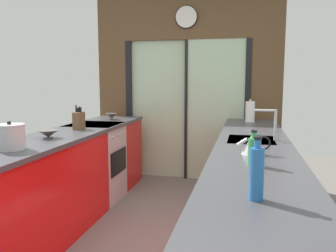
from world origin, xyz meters
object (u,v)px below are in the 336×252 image
Objects in this scene: oven_range at (96,162)px; soap_bottle_far at (254,151)px; mixing_bowl_mid at (48,134)px; soap_bottle_near at (257,173)px; kettle at (253,143)px; mixing_bowl_far at (111,116)px; knife_block at (79,120)px; paper_towel_roll at (250,112)px; stock_pot at (10,137)px.

soap_bottle_far reaches higher than oven_range.
mixing_bowl_mid is 0.67× the size of soap_bottle_near.
soap_bottle_far reaches higher than kettle.
knife_block is (-0.00, -0.92, 0.05)m from mixing_bowl_far.
oven_range is 1.98m from paper_towel_roll.
paper_towel_roll reaches higher than kettle.
oven_range is 5.93× the size of mixing_bowl_far.
stock_pot is 1.93m from soap_bottle_near.
knife_block is 0.90× the size of paper_towel_roll.
soap_bottle_near is (1.78, -1.27, 0.08)m from mixing_bowl_mid.
paper_towel_roll reaches higher than knife_block.
paper_towel_roll is (1.78, 1.02, 0.03)m from knife_block.
mixing_bowl_far is 0.55× the size of paper_towel_roll.
mixing_bowl_far is at bearing 87.83° from oven_range.
mixing_bowl_mid is 0.60m from knife_block.
knife_block reaches higher than mixing_bowl_mid.
mixing_bowl_mid reaches higher than oven_range.
oven_range is 3.93× the size of kettle.
mixing_bowl_far is at bearing 90.00° from knife_block.
kettle reaches higher than mixing_bowl_mid.
soap_bottle_far is at bearing -42.77° from oven_range.
knife_block is 0.91× the size of soap_bottle_near.
mixing_bowl_far is 2.79m from soap_bottle_far.
soap_bottle_near reaches higher than stock_pot.
kettle is (1.80, -1.33, 0.54)m from oven_range.
paper_towel_roll is at bearing 42.26° from mixing_bowl_mid.
mixing_bowl_far reaches higher than oven_range.
knife_block is 2.58m from soap_bottle_near.
soap_bottle_near is (1.78, -1.86, 0.03)m from knife_block.
stock_pot is 2.78m from paper_towel_roll.
knife_block is at bearing 133.72° from soap_bottle_near.
kettle is at bearing 89.89° from soap_bottle_near.
kettle reaches higher than mixing_bowl_far.
stock_pot is 0.79× the size of paper_towel_roll.
stock_pot is at bearing -90.00° from mixing_bowl_mid.
mixing_bowl_far is 0.55× the size of soap_bottle_near.
mixing_bowl_mid is at bearing -90.00° from mixing_bowl_far.
soap_bottle_far is at bearing -19.62° from mixing_bowl_mid.
mixing_bowl_mid is 0.81× the size of kettle.
mixing_bowl_mid is 1.81m from kettle.
mixing_bowl_mid is at bearing 90.00° from stock_pot.
mixing_bowl_far is (-0.00, 1.52, 0.00)m from mixing_bowl_mid.
mixing_bowl_mid is at bearing 170.53° from kettle.
stock_pot reaches higher than kettle.
stock_pot reaches higher than mixing_bowl_mid.
mixing_bowl_mid is at bearing 160.38° from soap_bottle_far.
mixing_bowl_far is 0.66× the size of kettle.
soap_bottle_far is (1.78, -1.23, -0.00)m from knife_block.
knife_block is at bearing -90.00° from mixing_bowl_far.
mixing_bowl_mid is at bearing 144.60° from soap_bottle_near.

